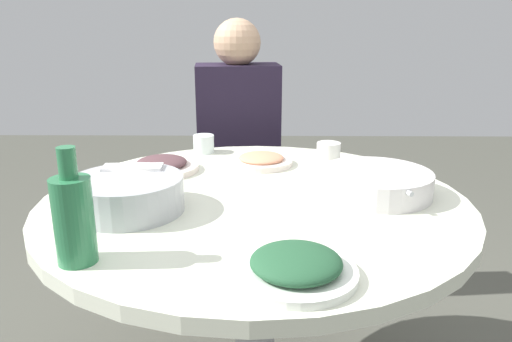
{
  "coord_description": "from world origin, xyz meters",
  "views": [
    {
      "loc": [
        0.02,
        -1.21,
        1.19
      ],
      "look_at": [
        0.0,
        -0.02,
        0.83
      ],
      "focal_mm": 34.46,
      "sensor_mm": 36.0,
      "label": 1
    }
  ],
  "objects_px": {
    "soup_bowl": "(375,183)",
    "green_bottle": "(74,217)",
    "stool_for_diner_left": "(239,245)",
    "dish_greens": "(296,266)",
    "tea_cup_far": "(204,144)",
    "dish_shrimp": "(261,160)",
    "round_dining_table": "(255,240)",
    "dish_eggplant": "(162,165)",
    "diner_left": "(238,128)",
    "tea_cup_near": "(328,152)",
    "rice_bowl": "(128,193)"
  },
  "relations": [
    {
      "from": "round_dining_table",
      "to": "dish_shrimp",
      "type": "bearing_deg",
      "value": 86.86
    },
    {
      "from": "round_dining_table",
      "to": "green_bottle",
      "type": "xyz_separation_m",
      "value": [
        -0.33,
        -0.36,
        0.22
      ]
    },
    {
      "from": "dish_greens",
      "to": "tea_cup_near",
      "type": "distance_m",
      "value": 0.79
    },
    {
      "from": "round_dining_table",
      "to": "dish_eggplant",
      "type": "height_order",
      "value": "dish_eggplant"
    },
    {
      "from": "dish_shrimp",
      "to": "diner_left",
      "type": "distance_m",
      "value": 0.51
    },
    {
      "from": "rice_bowl",
      "to": "tea_cup_near",
      "type": "height_order",
      "value": "rice_bowl"
    },
    {
      "from": "round_dining_table",
      "to": "soup_bowl",
      "type": "distance_m",
      "value": 0.36
    },
    {
      "from": "tea_cup_near",
      "to": "dish_eggplant",
      "type": "bearing_deg",
      "value": -167.5
    },
    {
      "from": "soup_bowl",
      "to": "dish_eggplant",
      "type": "relative_size",
      "value": 1.39
    },
    {
      "from": "dish_eggplant",
      "to": "green_bottle",
      "type": "xyz_separation_m",
      "value": [
        -0.04,
        -0.6,
        0.07
      ]
    },
    {
      "from": "dish_greens",
      "to": "dish_shrimp",
      "type": "xyz_separation_m",
      "value": [
        -0.06,
        0.73,
        -0.01
      ]
    },
    {
      "from": "round_dining_table",
      "to": "green_bottle",
      "type": "relative_size",
      "value": 4.89
    },
    {
      "from": "dish_shrimp",
      "to": "green_bottle",
      "type": "relative_size",
      "value": 0.88
    },
    {
      "from": "tea_cup_far",
      "to": "stool_for_diner_left",
      "type": "xyz_separation_m",
      "value": [
        0.1,
        0.35,
        -0.56
      ]
    },
    {
      "from": "dish_greens",
      "to": "dish_shrimp",
      "type": "bearing_deg",
      "value": 95.02
    },
    {
      "from": "tea_cup_near",
      "to": "stool_for_diner_left",
      "type": "relative_size",
      "value": 0.18
    },
    {
      "from": "dish_eggplant",
      "to": "stool_for_diner_left",
      "type": "distance_m",
      "value": 0.82
    },
    {
      "from": "round_dining_table",
      "to": "diner_left",
      "type": "relative_size",
      "value": 1.47
    },
    {
      "from": "dish_eggplant",
      "to": "stool_for_diner_left",
      "type": "bearing_deg",
      "value": 69.98
    },
    {
      "from": "tea_cup_near",
      "to": "rice_bowl",
      "type": "bearing_deg",
      "value": -140.26
    },
    {
      "from": "dish_greens",
      "to": "diner_left",
      "type": "height_order",
      "value": "diner_left"
    },
    {
      "from": "stool_for_diner_left",
      "to": "soup_bowl",
      "type": "bearing_deg",
      "value": -62.65
    },
    {
      "from": "rice_bowl",
      "to": "tea_cup_far",
      "type": "bearing_deg",
      "value": 77.83
    },
    {
      "from": "soup_bowl",
      "to": "stool_for_diner_left",
      "type": "bearing_deg",
      "value": 117.35
    },
    {
      "from": "soup_bowl",
      "to": "tea_cup_far",
      "type": "distance_m",
      "value": 0.67
    },
    {
      "from": "tea_cup_far",
      "to": "diner_left",
      "type": "height_order",
      "value": "diner_left"
    },
    {
      "from": "soup_bowl",
      "to": "tea_cup_near",
      "type": "bearing_deg",
      "value": 104.36
    },
    {
      "from": "tea_cup_near",
      "to": "tea_cup_far",
      "type": "bearing_deg",
      "value": 166.01
    },
    {
      "from": "rice_bowl",
      "to": "stool_for_diner_left",
      "type": "relative_size",
      "value": 0.61
    },
    {
      "from": "green_bottle",
      "to": "tea_cup_near",
      "type": "xyz_separation_m",
      "value": [
        0.57,
        0.72,
        -0.06
      ]
    },
    {
      "from": "dish_greens",
      "to": "tea_cup_far",
      "type": "relative_size",
      "value": 3.13
    },
    {
      "from": "rice_bowl",
      "to": "soup_bowl",
      "type": "height_order",
      "value": "rice_bowl"
    },
    {
      "from": "soup_bowl",
      "to": "green_bottle",
      "type": "xyz_separation_m",
      "value": [
        -0.66,
        -0.39,
        0.06
      ]
    },
    {
      "from": "dish_greens",
      "to": "dish_eggplant",
      "type": "relative_size",
      "value": 1.0
    },
    {
      "from": "round_dining_table",
      "to": "tea_cup_near",
      "type": "bearing_deg",
      "value": 56.13
    },
    {
      "from": "tea_cup_far",
      "to": "green_bottle",
      "type": "bearing_deg",
      "value": -100.22
    },
    {
      "from": "tea_cup_near",
      "to": "green_bottle",
      "type": "bearing_deg",
      "value": -128.57
    },
    {
      "from": "soup_bowl",
      "to": "rice_bowl",
      "type": "bearing_deg",
      "value": -168.47
    },
    {
      "from": "dish_eggplant",
      "to": "tea_cup_far",
      "type": "distance_m",
      "value": 0.25
    },
    {
      "from": "soup_bowl",
      "to": "diner_left",
      "type": "height_order",
      "value": "diner_left"
    },
    {
      "from": "dish_greens",
      "to": "tea_cup_far",
      "type": "distance_m",
      "value": 0.92
    },
    {
      "from": "green_bottle",
      "to": "tea_cup_far",
      "type": "height_order",
      "value": "green_bottle"
    },
    {
      "from": "soup_bowl",
      "to": "dish_greens",
      "type": "height_order",
      "value": "soup_bowl"
    },
    {
      "from": "dish_shrimp",
      "to": "dish_eggplant",
      "type": "bearing_deg",
      "value": -166.9
    },
    {
      "from": "dish_eggplant",
      "to": "green_bottle",
      "type": "height_order",
      "value": "green_bottle"
    },
    {
      "from": "soup_bowl",
      "to": "tea_cup_far",
      "type": "xyz_separation_m",
      "value": [
        -0.51,
        0.43,
        0.0
      ]
    },
    {
      "from": "tea_cup_far",
      "to": "stool_for_diner_left",
      "type": "distance_m",
      "value": 0.67
    },
    {
      "from": "rice_bowl",
      "to": "dish_eggplant",
      "type": "relative_size",
      "value": 1.2
    },
    {
      "from": "soup_bowl",
      "to": "stool_for_diner_left",
      "type": "distance_m",
      "value": 1.04
    },
    {
      "from": "rice_bowl",
      "to": "dish_shrimp",
      "type": "bearing_deg",
      "value": 51.54
    }
  ]
}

